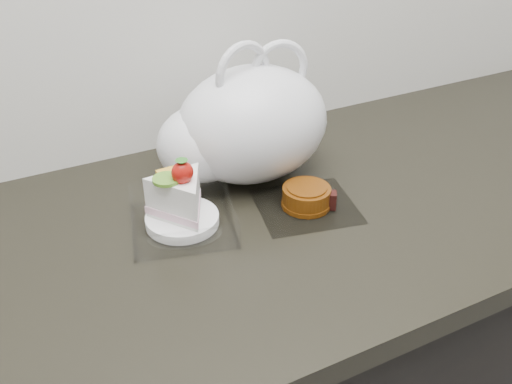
{
  "coord_description": "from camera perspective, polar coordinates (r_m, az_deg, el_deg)",
  "views": [
    {
      "loc": [
        -0.3,
        0.99,
        1.43
      ],
      "look_at": [
        0.06,
        1.7,
        0.94
      ],
      "focal_mm": 40.0,
      "sensor_mm": 36.0,
      "label": 1
    }
  ],
  "objects": [
    {
      "name": "cake_tray",
      "position": [
        0.91,
        -7.47,
        -1.65
      ],
      "size": [
        0.2,
        0.2,
        0.13
      ],
      "rotation": [
        0.0,
        0.0,
        -0.25
      ],
      "color": "white",
      "rests_on": "counter"
    },
    {
      "name": "plastic_bag",
      "position": [
        1.01,
        -1.31,
        6.51
      ],
      "size": [
        0.32,
        0.23,
        0.26
      ],
      "rotation": [
        0.0,
        0.0,
        0.07
      ],
      "color": "silver",
      "rests_on": "counter"
    },
    {
      "name": "mooncake_wrap",
      "position": [
        0.97,
        5.13,
        -0.65
      ],
      "size": [
        0.19,
        0.18,
        0.04
      ],
      "rotation": [
        0.0,
        0.0,
        -0.04
      ],
      "color": "white",
      "rests_on": "counter"
    }
  ]
}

